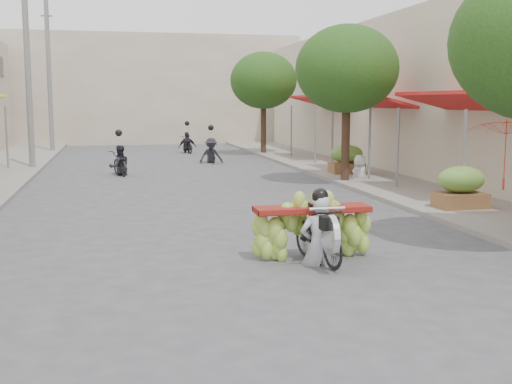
% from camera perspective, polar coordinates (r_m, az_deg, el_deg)
% --- Properties ---
extents(ground, '(120.00, 120.00, 0.00)m').
position_cam_1_polar(ground, '(7.15, 6.33, -14.53)').
color(ground, '#505054').
rests_on(ground, ground).
extents(sidewalk_right, '(4.00, 60.00, 0.12)m').
position_cam_1_polar(sidewalk_right, '(23.28, 10.73, 1.31)').
color(sidewalk_right, gray).
rests_on(sidewalk_right, ground).
extents(far_building, '(20.00, 6.00, 7.00)m').
position_cam_1_polar(far_building, '(44.29, -9.87, 8.93)').
color(far_building, '#BEAC96').
rests_on(far_building, ground).
extents(utility_pole_far, '(0.60, 0.24, 8.00)m').
position_cam_1_polar(utility_pole_far, '(27.46, -19.63, 10.29)').
color(utility_pole_far, slate).
rests_on(utility_pole_far, ground).
extents(utility_pole_back, '(0.60, 0.24, 8.00)m').
position_cam_1_polar(utility_pole_back, '(36.40, -17.90, 9.70)').
color(utility_pole_back, slate).
rests_on(utility_pole_back, ground).
extents(street_tree_mid, '(3.40, 3.40, 5.25)m').
position_cam_1_polar(street_tree_mid, '(21.63, 8.09, 10.75)').
color(street_tree_mid, '#3A2719').
rests_on(street_tree_mid, ground).
extents(street_tree_far, '(3.40, 3.40, 5.25)m').
position_cam_1_polar(street_tree_far, '(33.13, 0.67, 9.86)').
color(street_tree_far, '#3A2719').
rests_on(street_tree_far, ground).
extents(produce_crate_mid, '(1.20, 0.88, 1.16)m').
position_cam_1_polar(produce_crate_mid, '(16.64, 17.76, 0.68)').
color(produce_crate_mid, brown).
rests_on(produce_crate_mid, ground).
extents(produce_crate_far, '(1.20, 0.88, 1.16)m').
position_cam_1_polar(produce_crate_far, '(23.84, 8.06, 3.10)').
color(produce_crate_far, brown).
rests_on(produce_crate_far, ground).
extents(banana_motorbike, '(2.20, 1.87, 2.20)m').
position_cam_1_polar(banana_motorbike, '(11.03, 5.36, -2.49)').
color(banana_motorbike, black).
rests_on(banana_motorbike, ground).
extents(market_umbrella, '(2.25, 2.25, 1.59)m').
position_cam_1_polar(market_umbrella, '(14.98, 21.46, 6.19)').
color(market_umbrella, red).
rests_on(market_umbrella, ground).
extents(pedestrian, '(0.86, 0.73, 1.51)m').
position_cam_1_polar(pedestrian, '(22.85, 9.23, 3.27)').
color(pedestrian, white).
rests_on(pedestrian, ground).
extents(bg_motorbike_a, '(0.95, 1.67, 1.95)m').
position_cam_1_polar(bg_motorbike_a, '(24.45, -12.06, 3.21)').
color(bg_motorbike_a, black).
rests_on(bg_motorbike_a, ground).
extents(bg_motorbike_b, '(1.09, 1.60, 1.95)m').
position_cam_1_polar(bg_motorbike_b, '(28.75, -4.02, 4.30)').
color(bg_motorbike_b, black).
rests_on(bg_motorbike_b, ground).
extents(bg_motorbike_c, '(1.04, 1.67, 1.95)m').
position_cam_1_polar(bg_motorbike_c, '(34.50, -6.13, 4.79)').
color(bg_motorbike_c, black).
rests_on(bg_motorbike_c, ground).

